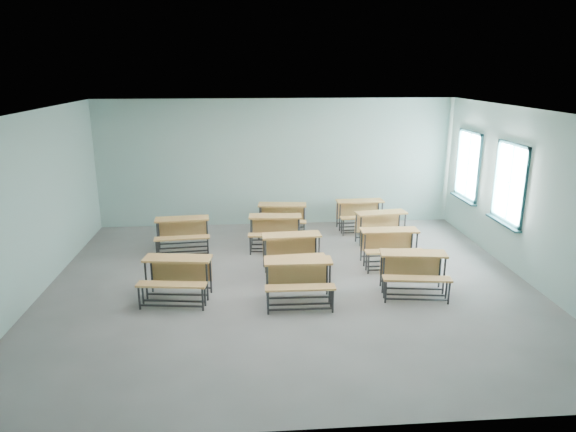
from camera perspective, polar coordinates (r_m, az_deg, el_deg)
name	(u,v)px	position (r m, az deg, el deg)	size (l,w,h in m)	color
room	(295,202)	(9.20, 0.75, 1.58)	(9.04, 8.04, 3.24)	gray
desk_unit_r0c0	(177,272)	(9.17, -12.25, -6.15)	(1.26, 0.93, 0.73)	#C68C47
desk_unit_r0c1	(298,275)	(8.85, 1.17, -6.59)	(1.18, 0.80, 0.73)	#C68C47
desk_unit_r0c2	(414,267)	(9.47, 13.78, -5.53)	(1.26, 0.93, 0.73)	#C68C47
desk_unit_r1c1	(292,247)	(10.18, 0.47, -3.49)	(1.23, 0.87, 0.73)	#C68C47
desk_unit_r1c2	(390,242)	(10.68, 11.29, -2.87)	(1.18, 0.80, 0.73)	#C68C47
desk_unit_r2c0	(182,230)	(11.51, -11.65, -1.51)	(1.23, 0.88, 0.73)	#C68C47
desk_unit_r2c1	(275,227)	(11.47, -1.44, -1.22)	(1.22, 0.86, 0.73)	#C68C47
desk_unit_r2c2	(382,223)	(11.94, 10.44, -0.80)	(1.26, 0.93, 0.73)	#C68C47
desk_unit_r3c1	(282,215)	(12.44, -0.65, 0.16)	(1.25, 0.91, 0.73)	#C68C47
desk_unit_r3c2	(361,211)	(12.91, 8.08, 0.60)	(1.20, 0.83, 0.73)	#C68C47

